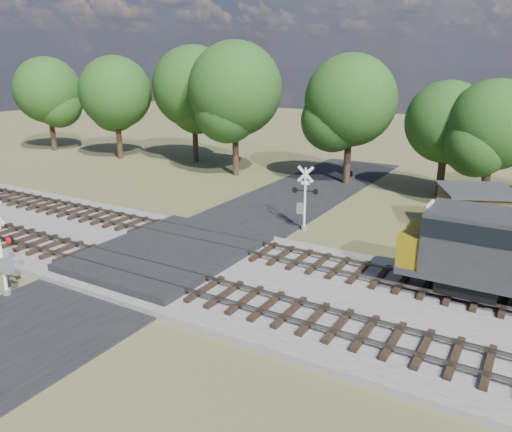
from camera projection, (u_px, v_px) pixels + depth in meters
The scene contains 10 objects.
ground at pixel (164, 263), 24.71m from camera, with size 160.00×160.00×0.00m, color #49522B.
ballast_bed at pixel (361, 304), 20.21m from camera, with size 140.00×10.00×0.30m, color gray.
road at pixel (164, 262), 24.70m from camera, with size 7.00×60.00×0.08m, color black.
crossing_panel at pixel (170, 254), 25.03m from camera, with size 7.00×9.00×0.62m, color #262628.
track_near at pixel (188, 284), 21.43m from camera, with size 140.00×2.60×0.33m.
track_far at pixel (249, 248), 25.54m from camera, with size 140.00×2.60×0.33m.
crossing_signal_near at pixel (3, 257), 20.69m from camera, with size 1.72×0.39×4.28m.
crossing_signal_far at pixel (303, 204), 29.11m from camera, with size 1.55×0.42×3.88m.
equipment_shed at pixel (475, 211), 28.63m from camera, with size 5.14×5.14×2.66m.
treeline at pixel (376, 104), 37.25m from camera, with size 83.38×11.16×11.32m.
Camera 1 is at (15.61, -17.39, 9.54)m, focal length 35.00 mm.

